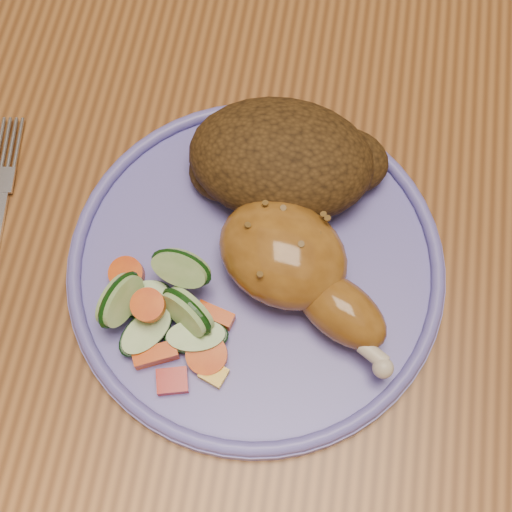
% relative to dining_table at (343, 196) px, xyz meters
% --- Properties ---
extents(ground, '(4.00, 4.00, 0.00)m').
position_rel_dining_table_xyz_m(ground, '(0.00, 0.00, -0.67)').
color(ground, brown).
rests_on(ground, ground).
extents(dining_table, '(0.90, 1.40, 0.75)m').
position_rel_dining_table_xyz_m(dining_table, '(0.00, 0.00, 0.00)').
color(dining_table, brown).
rests_on(dining_table, ground).
extents(plate, '(0.28, 0.28, 0.01)m').
position_rel_dining_table_xyz_m(plate, '(-0.06, -0.12, 0.09)').
color(plate, '#6760C1').
rests_on(plate, dining_table).
extents(plate_rim, '(0.27, 0.27, 0.01)m').
position_rel_dining_table_xyz_m(plate_rim, '(-0.06, -0.12, 0.10)').
color(plate_rim, '#6760C1').
rests_on(plate_rim, plate).
extents(chicken_leg, '(0.15, 0.13, 0.05)m').
position_rel_dining_table_xyz_m(chicken_leg, '(-0.03, -0.12, 0.12)').
color(chicken_leg, '#986020').
rests_on(chicken_leg, plate).
extents(rice_pilaf, '(0.15, 0.10, 0.06)m').
position_rel_dining_table_xyz_m(rice_pilaf, '(-0.05, -0.04, 0.12)').
color(rice_pilaf, '#402910').
rests_on(rice_pilaf, plate).
extents(vegetable_pile, '(0.10, 0.11, 0.05)m').
position_rel_dining_table_xyz_m(vegetable_pile, '(-0.12, -0.17, 0.11)').
color(vegetable_pile, '#A50A05').
rests_on(vegetable_pile, plate).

